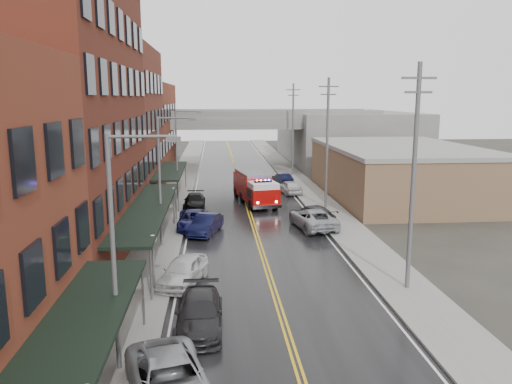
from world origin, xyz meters
TOP-DOWN VIEW (x-y plane):
  - road at (0.00, 30.00)m, footprint 11.00×160.00m
  - sidewalk_left at (-7.30, 30.00)m, footprint 3.00×160.00m
  - sidewalk_right at (7.30, 30.00)m, footprint 3.00×160.00m
  - curb_left at (-5.65, 30.00)m, footprint 0.30×160.00m
  - curb_right at (5.65, 30.00)m, footprint 0.30×160.00m
  - brick_building_b at (-13.30, 23.00)m, footprint 9.00×20.00m
  - brick_building_c at (-13.30, 40.50)m, footprint 9.00×15.00m
  - brick_building_far at (-13.30, 58.00)m, footprint 9.00×20.00m
  - tan_building at (16.00, 40.00)m, footprint 14.00×22.00m
  - right_far_block at (18.00, 70.00)m, footprint 18.00×30.00m
  - awning_0 at (-7.49, 4.00)m, footprint 2.60×16.00m
  - awning_1 at (-7.49, 23.00)m, footprint 2.60×18.00m
  - awning_2 at (-7.49, 40.50)m, footprint 2.60×13.00m
  - globe_lamp_1 at (-6.40, 16.00)m, footprint 0.44×0.44m
  - globe_lamp_2 at (-6.40, 30.00)m, footprint 0.44×0.44m
  - street_lamp_0 at (-6.55, 8.00)m, footprint 2.64×0.22m
  - street_lamp_1 at (-6.55, 24.00)m, footprint 2.64×0.22m
  - street_lamp_2 at (-6.55, 40.00)m, footprint 2.64×0.22m
  - utility_pole_0 at (7.20, 15.00)m, footprint 1.80×0.24m
  - utility_pole_1 at (7.20, 35.00)m, footprint 1.80×0.24m
  - utility_pole_2 at (7.20, 55.00)m, footprint 1.80×0.24m
  - overpass at (0.00, 62.00)m, footprint 40.00×10.00m
  - fire_truck at (0.87, 37.84)m, footprint 4.41×8.52m
  - parked_car_left_2 at (-4.68, 5.80)m, footprint 3.98×6.09m
  - parked_car_left_3 at (-3.86, 11.30)m, footprint 2.16×5.15m
  - parked_car_left_4 at (-4.90, 16.84)m, footprint 3.10×4.92m
  - parked_car_left_5 at (-3.81, 27.20)m, footprint 2.83×4.78m
  - parked_car_left_6 at (-4.82, 28.80)m, footprint 2.37×5.14m
  - parked_car_left_7 at (-5.00, 36.24)m, footprint 2.01×4.75m
  - parked_car_right_0 at (4.64, 28.20)m, footprint 3.52×6.09m
  - parked_car_right_1 at (5.00, 29.91)m, footprint 3.55×5.52m
  - parked_car_right_2 at (5.00, 42.67)m, footprint 2.41×4.57m
  - parked_car_right_3 at (4.98, 48.49)m, footprint 2.23×4.28m

SIDE VIEW (x-z plane):
  - road at x=0.00m, z-range 0.00..0.02m
  - sidewalk_left at x=-7.30m, z-range 0.00..0.15m
  - sidewalk_right at x=7.30m, z-range 0.00..0.15m
  - curb_left at x=-5.65m, z-range 0.00..0.15m
  - curb_right at x=5.65m, z-range 0.00..0.15m
  - parked_car_right_3 at x=4.98m, z-range 0.00..1.34m
  - parked_car_left_7 at x=-5.00m, z-range 0.00..1.37m
  - parked_car_left_6 at x=-4.82m, z-range 0.00..1.43m
  - parked_car_right_2 at x=5.00m, z-range 0.00..1.48m
  - parked_car_left_3 at x=-3.86m, z-range 0.00..1.48m
  - parked_car_left_5 at x=-3.81m, z-range 0.00..1.49m
  - parked_car_right_1 at x=5.00m, z-range 0.00..1.49m
  - parked_car_left_2 at x=-4.68m, z-range 0.00..1.56m
  - parked_car_left_4 at x=-4.90m, z-range 0.00..1.56m
  - parked_car_right_0 at x=4.64m, z-range 0.00..1.60m
  - fire_truck at x=0.87m, z-range 0.13..3.11m
  - globe_lamp_1 at x=-6.40m, z-range 0.75..3.87m
  - globe_lamp_2 at x=-6.40m, z-range 0.75..3.87m
  - tan_building at x=16.00m, z-range 0.00..5.00m
  - awning_2 at x=-7.49m, z-range 1.44..4.53m
  - awning_0 at x=-7.49m, z-range 1.44..4.53m
  - awning_1 at x=-7.49m, z-range 1.44..4.53m
  - right_far_block at x=18.00m, z-range 0.00..8.00m
  - street_lamp_0 at x=-6.55m, z-range 0.69..9.69m
  - street_lamp_1 at x=-6.55m, z-range 0.69..9.69m
  - street_lamp_2 at x=-6.55m, z-range 0.69..9.69m
  - overpass at x=0.00m, z-range 2.24..9.74m
  - brick_building_far at x=-13.30m, z-range 0.00..12.00m
  - utility_pole_0 at x=7.20m, z-range 0.31..12.31m
  - utility_pole_1 at x=7.20m, z-range 0.31..12.31m
  - utility_pole_2 at x=7.20m, z-range 0.31..12.31m
  - brick_building_c at x=-13.30m, z-range 0.00..15.00m
  - brick_building_b at x=-13.30m, z-range 0.00..18.00m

